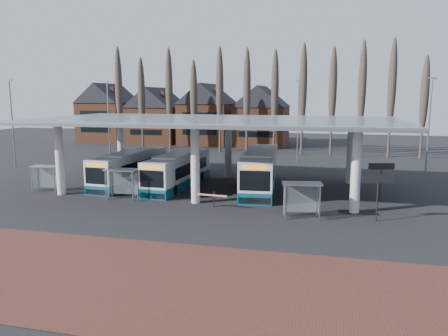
% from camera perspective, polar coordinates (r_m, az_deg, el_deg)
% --- Properties ---
extents(ground, '(140.00, 140.00, 0.00)m').
position_cam_1_polar(ground, '(32.29, -5.08, -5.56)').
color(ground, black).
rests_on(ground, ground).
extents(brick_strip, '(70.00, 10.00, 0.03)m').
position_cam_1_polar(brick_strip, '(21.90, -15.67, -13.26)').
color(brick_strip, '#532821').
rests_on(brick_strip, ground).
extents(station_canopy, '(32.00, 16.00, 6.34)m').
position_cam_1_polar(station_canopy, '(38.92, -1.34, 5.53)').
color(station_canopy, silver).
rests_on(station_canopy, ground).
extents(poplar_row, '(45.10, 1.10, 14.50)m').
position_cam_1_polar(poplar_row, '(63.29, 4.75, 9.81)').
color(poplar_row, '#473D33').
rests_on(poplar_row, ground).
extents(townhouse_row, '(36.80, 10.30, 12.25)m').
position_cam_1_polar(townhouse_row, '(77.96, -5.53, 7.63)').
color(townhouse_row, brown).
rests_on(townhouse_row, ground).
extents(lamp_post_a, '(0.80, 0.16, 10.17)m').
position_cam_1_polar(lamp_post_a, '(58.79, -14.84, 6.20)').
color(lamp_post_a, slate).
rests_on(lamp_post_a, ground).
extents(lamp_post_b, '(0.80, 0.16, 10.17)m').
position_cam_1_polar(lamp_post_b, '(55.69, 9.65, 6.22)').
color(lamp_post_b, slate).
rests_on(lamp_post_b, ground).
extents(lamp_post_c, '(0.80, 0.16, 10.17)m').
position_cam_1_polar(lamp_post_c, '(50.48, 25.21, 5.14)').
color(lamp_post_c, slate).
rests_on(lamp_post_c, ground).
extents(lamp_post_d, '(0.80, 0.16, 10.17)m').
position_cam_1_polar(lamp_post_d, '(56.69, -25.93, 5.46)').
color(lamp_post_d, slate).
rests_on(lamp_post_d, ground).
extents(bus_0, '(3.13, 11.33, 3.11)m').
position_cam_1_polar(bus_0, '(42.63, -12.10, -0.04)').
color(bus_0, silver).
rests_on(bus_0, ground).
extents(bus_1, '(2.84, 11.29, 3.11)m').
position_cam_1_polar(bus_1, '(40.61, -5.95, -0.35)').
color(bus_1, silver).
rests_on(bus_1, ground).
extents(bus_2, '(3.96, 12.77, 3.49)m').
position_cam_1_polar(bus_2, '(39.52, 4.70, -0.34)').
color(bus_2, silver).
rests_on(bus_2, ground).
extents(shelter_0, '(2.58, 1.48, 2.29)m').
position_cam_1_polar(shelter_0, '(41.21, -22.18, -0.58)').
color(shelter_0, gray).
rests_on(shelter_0, ground).
extents(shelter_1, '(2.72, 1.46, 2.47)m').
position_cam_1_polar(shelter_1, '(36.43, -13.15, -1.15)').
color(shelter_1, gray).
rests_on(shelter_1, ground).
extents(shelter_2, '(2.87, 1.79, 2.48)m').
position_cam_1_polar(shelter_2, '(30.37, 10.10, -3.13)').
color(shelter_2, gray).
rests_on(shelter_2, ground).
extents(info_sign_0, '(2.11, 0.53, 3.17)m').
position_cam_1_polar(info_sign_0, '(30.68, 19.51, -1.77)').
color(info_sign_0, black).
rests_on(info_sign_0, ground).
extents(info_sign_1, '(2.01, 0.62, 3.04)m').
position_cam_1_polar(info_sign_1, '(36.87, 19.86, -0.15)').
color(info_sign_1, black).
rests_on(info_sign_1, ground).
extents(barrier, '(2.39, 0.74, 1.19)m').
position_cam_1_polar(barrier, '(32.60, -1.52, -3.70)').
color(barrier, black).
rests_on(barrier, ground).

